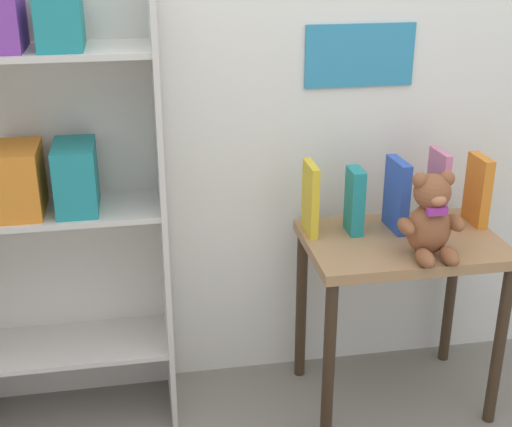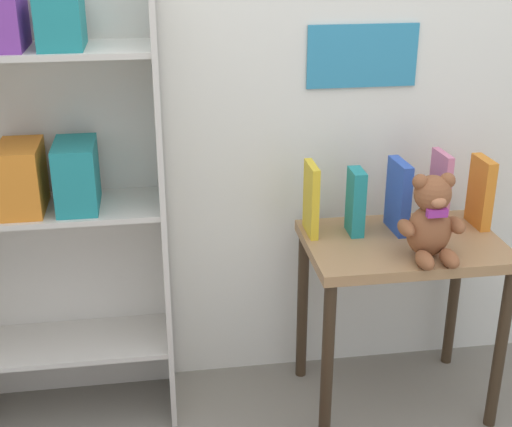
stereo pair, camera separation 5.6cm
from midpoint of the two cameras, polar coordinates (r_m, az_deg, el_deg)
name	(u,v)px [view 1 (the left image)]	position (r m, az deg, el deg)	size (l,w,h in m)	color
wall_back	(308,41)	(2.45, 3.48, 13.64)	(4.80, 0.07, 2.50)	silver
bookshelf_side	(50,177)	(2.34, -16.81, 2.83)	(0.70, 0.30, 1.55)	beige
display_table	(400,266)	(2.47, 10.83, -4.17)	(0.65, 0.44, 0.64)	#9E754C
teddy_bear	(431,218)	(2.28, 13.14, -0.39)	(0.21, 0.19, 0.28)	brown
book_standing_yellow	(310,199)	(2.39, 3.70, 1.19)	(0.03, 0.14, 0.24)	gold
book_standing_teal	(355,201)	(2.41, 7.24, 0.99)	(0.04, 0.10, 0.23)	teal
book_standing_blue	(397,195)	(2.45, 10.55, 1.45)	(0.04, 0.14, 0.25)	#2D51B7
book_standing_pink	(437,189)	(2.51, 13.68, 1.94)	(0.02, 0.13, 0.27)	#D17093
book_standing_orange	(478,190)	(2.57, 16.73, 1.80)	(0.04, 0.13, 0.24)	orange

